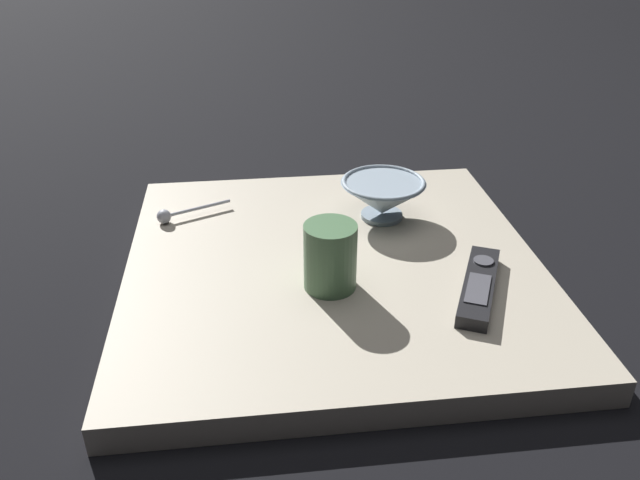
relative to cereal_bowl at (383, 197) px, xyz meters
The scene contains 6 objects.
ground_plane 0.19m from the cereal_bowl, 141.42° to the left, with size 6.00×6.00×0.00m, color black.
table 0.18m from the cereal_bowl, 141.42° to the left, with size 0.66×0.65×0.04m.
cereal_bowl is the anchor object (origin of this frame).
coffee_mug 0.24m from the cereal_bowl, 149.81° to the left, with size 0.08×0.08×0.10m.
teaspoon 0.37m from the cereal_bowl, 85.50° to the left, with size 0.07×0.13×0.03m.
tv_remote_near 0.27m from the cereal_bowl, 159.55° to the right, with size 0.20×0.12×0.02m.
Camera 1 is at (-0.87, 0.13, 0.58)m, focal length 36.02 mm.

